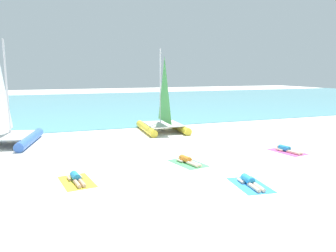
% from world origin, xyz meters
% --- Properties ---
extents(ground_plane, '(120.00, 120.00, 0.00)m').
position_xyz_m(ground_plane, '(0.00, 10.00, 0.00)').
color(ground_plane, white).
extents(ocean_water, '(120.00, 40.00, 0.05)m').
position_xyz_m(ocean_water, '(0.00, 32.43, 0.03)').
color(ocean_water, '#5BB2C1').
rests_on(ocean_water, ground).
extents(sailboat_yellow, '(3.10, 4.58, 5.73)m').
position_xyz_m(sailboat_yellow, '(1.42, 10.37, 0.85)').
color(sailboat_yellow, yellow).
rests_on(sailboat_yellow, ground).
extents(sailboat_blue, '(3.84, 5.09, 5.96)m').
position_xyz_m(sailboat_blue, '(-8.34, 9.49, 0.89)').
color(sailboat_blue, blue).
rests_on(sailboat_blue, ground).
extents(towel_leftmost, '(1.33, 2.03, 0.01)m').
position_xyz_m(towel_leftmost, '(-5.30, 1.41, 0.01)').
color(towel_leftmost, yellow).
rests_on(towel_leftmost, ground).
extents(sunbather_leftmost, '(0.61, 1.57, 0.30)m').
position_xyz_m(sunbather_leftmost, '(-5.31, 1.48, 0.13)').
color(sunbather_leftmost, '#268CCC').
rests_on(sunbather_leftmost, towel_leftmost).
extents(towel_center_left, '(1.44, 2.08, 0.01)m').
position_xyz_m(towel_center_left, '(-0.29, 2.26, 0.01)').
color(towel_center_left, '#4CB266').
rests_on(towel_center_left, ground).
extents(sunbather_center_left, '(0.69, 1.56, 0.30)m').
position_xyz_m(sunbather_center_left, '(-0.30, 2.33, 0.13)').
color(sunbather_center_left, orange).
rests_on(sunbather_center_left, towel_center_left).
extents(towel_center_right, '(1.34, 2.03, 0.01)m').
position_xyz_m(towel_center_right, '(0.65, -1.25, 0.01)').
color(towel_center_right, '#338CD8').
rests_on(towel_center_right, ground).
extents(sunbather_center_right, '(0.61, 1.57, 0.30)m').
position_xyz_m(sunbather_center_right, '(0.66, -1.19, 0.13)').
color(sunbather_center_right, '#268CCC').
rests_on(sunbather_center_right, towel_center_right).
extents(towel_rightmost, '(1.37, 2.04, 0.01)m').
position_xyz_m(towel_rightmost, '(5.46, 2.42, 0.01)').
color(towel_rightmost, '#D84C99').
rests_on(towel_rightmost, ground).
extents(sunbather_rightmost, '(0.63, 1.57, 0.30)m').
position_xyz_m(sunbather_rightmost, '(5.45, 2.48, 0.13)').
color(sunbather_rightmost, '#268CCC').
rests_on(sunbather_rightmost, towel_rightmost).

